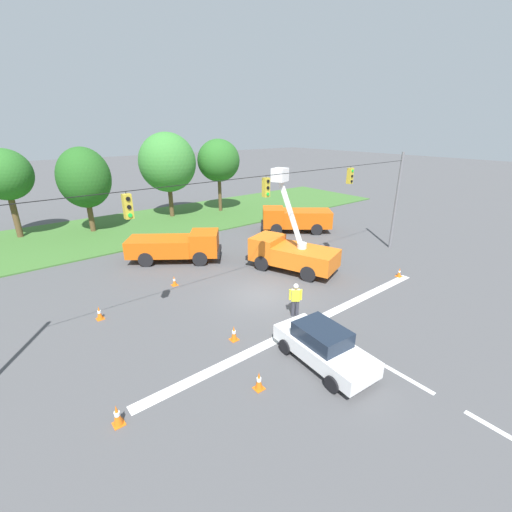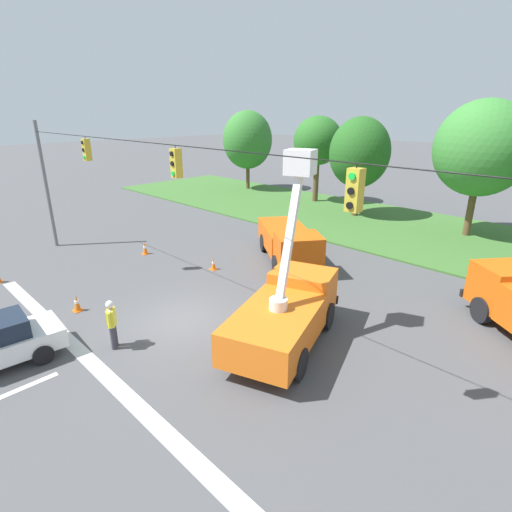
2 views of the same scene
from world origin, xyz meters
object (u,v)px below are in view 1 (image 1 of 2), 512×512
tree_far_east (219,161)px  utility_truck_bucket_lift (291,251)px  utility_truck_support_far (295,218)px  tree_centre (84,178)px  traffic_cone_foreground_left (399,272)px  traffic_cone_near_bucket (117,415)px  sedan_white (323,346)px  traffic_cone_foreground_right (174,281)px  road_worker (295,298)px  tree_east (168,163)px  tree_west (5,175)px  traffic_cone_lane_edge_a (259,381)px  utility_truck_support_near (177,246)px  traffic_cone_mid_left (234,333)px  traffic_cone_mid_right (99,313)px

tree_far_east → utility_truck_bucket_lift: bearing=-107.8°
utility_truck_support_far → tree_centre: bearing=142.0°
traffic_cone_foreground_left → traffic_cone_near_bucket: (-17.66, -0.62, 0.11)m
sedan_white → traffic_cone_foreground_right: sedan_white is taller
utility_truck_support_far → traffic_cone_near_bucket: size_ratio=8.06×
utility_truck_bucket_lift → road_worker: bearing=-131.5°
tree_east → utility_truck_bucket_lift: bearing=-90.2°
utility_truck_bucket_lift → tree_centre: bearing=114.5°
tree_west → traffic_cone_lane_edge_a: size_ratio=10.00×
traffic_cone_foreground_left → traffic_cone_lane_edge_a: (-13.15, -2.17, 0.09)m
utility_truck_support_near → road_worker: (1.18, -10.55, -0.12)m
utility_truck_support_near → tree_east: bearing=66.1°
traffic_cone_mid_left → traffic_cone_lane_edge_a: bearing=-108.8°
tree_west → traffic_cone_near_bucket: bearing=-89.7°
traffic_cone_mid_right → traffic_cone_lane_edge_a: (3.13, -8.60, 0.02)m
tree_east → traffic_cone_near_bucket: (-13.12, -23.51, -5.13)m
traffic_cone_lane_edge_a → traffic_cone_foreground_left: bearing=9.4°
road_worker → traffic_cone_foreground_right: (-3.16, 6.98, -0.70)m
traffic_cone_mid_right → utility_truck_bucket_lift: bearing=-6.5°
utility_truck_support_near → road_worker: 10.62m
utility_truck_support_far → traffic_cone_mid_left: (-13.93, -10.29, -0.86)m
utility_truck_support_far → traffic_cone_foreground_right: size_ratio=9.95×
traffic_cone_foreground_right → traffic_cone_mid_left: (-0.42, -6.78, 0.05)m
traffic_cone_foreground_left → traffic_cone_near_bucket: 17.67m
utility_truck_support_near → traffic_cone_foreground_right: 4.17m
road_worker → tree_centre: bearing=100.3°
tree_far_east → traffic_cone_mid_left: tree_far_east is taller
sedan_white → traffic_cone_near_bucket: sedan_white is taller
utility_truck_bucket_lift → traffic_cone_near_bucket: bearing=-156.3°
tree_west → traffic_cone_lane_edge_a: 27.38m
road_worker → sedan_white: bearing=-117.2°
utility_truck_support_near → traffic_cone_foreground_right: bearing=-119.0°
tree_west → traffic_cone_near_bucket: tree_west is taller
traffic_cone_foreground_right → traffic_cone_mid_left: 6.80m
tree_centre → road_worker: tree_centre is taller
tree_centre → traffic_cone_mid_left: (0.36, -21.45, -4.43)m
utility_truck_bucket_lift → utility_truck_support_far: bearing=43.3°
tree_far_east → traffic_cone_mid_right: 23.54m
utility_truck_support_near → traffic_cone_near_bucket: size_ratio=8.32×
utility_truck_support_far → tree_west: bearing=146.1°
traffic_cone_near_bucket → utility_truck_support_near: bearing=56.1°
tree_east → traffic_cone_foreground_right: 17.62m
tree_far_east → traffic_cone_foreground_right: (-12.45, -14.18, -5.16)m
tree_east → traffic_cone_foreground_right: (-7.15, -15.24, -5.21)m
sedan_white → traffic_cone_mid_left: size_ratio=6.24×
tree_far_east → traffic_cone_foreground_right: size_ratio=12.24×
tree_west → traffic_cone_foreground_right: (6.10, -16.71, -4.95)m
utility_truck_support_near → traffic_cone_foreground_left: (9.71, -11.23, -0.84)m
utility_truck_bucket_lift → traffic_cone_mid_right: bearing=173.5°
tree_west → traffic_cone_mid_right: 18.66m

